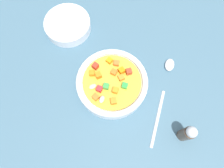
{
  "coord_description": "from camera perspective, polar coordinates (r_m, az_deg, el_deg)",
  "views": [
    {
      "loc": [
        -12.18,
        13.16,
        51.87
      ],
      "look_at": [
        0.0,
        0.0,
        2.15
      ],
      "focal_mm": 33.39,
      "sensor_mm": 36.0,
      "label": 1
    }
  ],
  "objects": [
    {
      "name": "pepper_shaker",
      "position": [
        0.51,
        19.99,
        -12.61
      ],
      "size": [
        2.78,
        2.78,
        7.78
      ],
      "color": "#4C3828",
      "rests_on": "ground_plane"
    },
    {
      "name": "soup_bowl_main",
      "position": [
        0.52,
        -0.02,
        0.15
      ],
      "size": [
        17.82,
        17.82,
        5.53
      ],
      "color": "white",
      "rests_on": "ground_plane"
    },
    {
      "name": "spoon",
      "position": [
        0.56,
        13.97,
        -2.08
      ],
      "size": [
        12.32,
        22.57,
        1.02
      ],
      "rotation": [
        0.0,
        0.0,
        5.17
      ],
      "color": "silver",
      "rests_on": "ground_plane"
    },
    {
      "name": "ground_plane",
      "position": [
        0.56,
        0.0,
        -1.1
      ],
      "size": [
        140.0,
        140.0,
        2.0
      ],
      "primitive_type": "cube",
      "color": "#42667A"
    },
    {
      "name": "side_bowl_small",
      "position": [
        0.63,
        -12.05,
        15.57
      ],
      "size": [
        13.15,
        13.15,
        3.4
      ],
      "color": "white",
      "rests_on": "ground_plane"
    }
  ]
}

